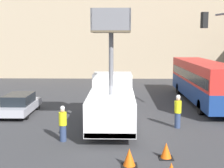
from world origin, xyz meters
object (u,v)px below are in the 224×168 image
at_px(traffic_cone_mid_road, 166,151).
at_px(road_worker_directing, 178,111).
at_px(traffic_cone_near_truck, 129,158).
at_px(utility_truck, 112,100).
at_px(road_worker_near_truck, 63,124).
at_px(parked_car_curbside, 20,104).
at_px(city_bus, 202,79).

bearing_deg(traffic_cone_mid_road, road_worker_directing, 73.86).
distance_m(road_worker_directing, traffic_cone_near_truck, 6.11).
distance_m(utility_truck, road_worker_near_truck, 3.69).
distance_m(road_worker_near_truck, traffic_cone_mid_road, 5.13).
bearing_deg(parked_car_curbside, road_worker_near_truck, -54.62).
height_order(utility_truck, road_worker_directing, utility_truck).
distance_m(road_worker_near_truck, road_worker_directing, 6.44).
height_order(traffic_cone_near_truck, parked_car_curbside, parked_car_curbside).
bearing_deg(traffic_cone_mid_road, traffic_cone_near_truck, -151.66).
bearing_deg(road_worker_directing, road_worker_near_truck, 84.72).
xyz_separation_m(road_worker_directing, traffic_cone_mid_road, (-1.31, -4.52, -0.62)).
xyz_separation_m(city_bus, traffic_cone_near_truck, (-6.03, -12.36, -1.53)).
bearing_deg(utility_truck, traffic_cone_mid_road, -64.35).
bearing_deg(parked_car_curbside, city_bus, 17.68).
relative_size(road_worker_near_truck, traffic_cone_near_truck, 2.44).
height_order(road_worker_near_truck, traffic_cone_near_truck, road_worker_near_truck).
xyz_separation_m(road_worker_near_truck, road_worker_directing, (5.96, 2.43, 0.07)).
bearing_deg(road_worker_directing, utility_truck, 56.37).
relative_size(utility_truck, parked_car_curbside, 1.64).
bearing_deg(road_worker_near_truck, traffic_cone_mid_road, -91.83).
height_order(city_bus, road_worker_near_truck, city_bus).
relative_size(city_bus, parked_car_curbside, 2.86).
bearing_deg(traffic_cone_near_truck, city_bus, 64.01).
bearing_deg(road_worker_directing, parked_car_curbside, 46.04).
bearing_deg(city_bus, traffic_cone_mid_road, 153.98).
bearing_deg(road_worker_directing, city_bus, -51.78).
distance_m(city_bus, traffic_cone_mid_road, 12.45).
xyz_separation_m(road_worker_directing, parked_car_curbside, (-9.74, 2.89, -0.24)).
bearing_deg(road_worker_near_truck, traffic_cone_near_truck, -110.99).
xyz_separation_m(traffic_cone_near_truck, parked_car_curbside, (-6.88, 8.25, 0.37)).
bearing_deg(road_worker_near_truck, parked_car_curbside, 57.76).
bearing_deg(traffic_cone_mid_road, utility_truck, 115.65).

